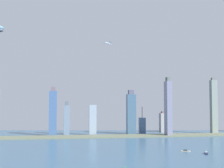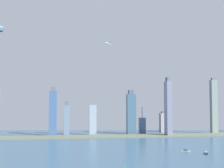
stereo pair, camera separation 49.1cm
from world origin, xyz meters
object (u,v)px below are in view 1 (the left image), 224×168
Objects in this scene: skyscraper_6 at (214,106)px; airplane at (108,43)px; skyscraper_0 at (142,126)px; boat_0 at (206,153)px; boat_5 at (186,151)px; skyscraper_5 at (131,113)px; skyscraper_4 at (93,120)px; skyscraper_8 at (168,108)px; channel_buoy_1 at (124,166)px; skyscraper_3 at (67,119)px; skyscraper_2 at (164,122)px; skyscraper_9 at (53,113)px.

skyscraper_6 is 343.63m from airplane.
skyscraper_0 is 4.70× the size of boat_0.
airplane is at bearing 146.87° from boat_5.
skyscraper_5 reaches higher than skyscraper_0.
skyscraper_4 is 328.15m from skyscraper_6.
skyscraper_5 is 0.80× the size of skyscraper_8.
skyscraper_8 reaches higher than channel_buoy_1.
boat_0 is 37.19m from boat_5.
skyscraper_3 is 5.64× the size of boat_0.
skyscraper_2 is 25.28× the size of channel_buoy_1.
skyscraper_0 is 466.27m from channel_buoy_1.
skyscraper_5 is at bearing 178.51° from airplane.
airplane is (90.59, -115.46, 181.77)m from skyscraper_3.
boat_0 is 6.62× the size of channel_buoy_1.
skyscraper_3 is at bearing 172.07° from skyscraper_5.
airplane is at bearing -129.62° from skyscraper_5.
skyscraper_5 is (102.02, 6.87, 16.09)m from skyscraper_4.
airplane is at bearing -141.76° from skyscraper_2.
skyscraper_6 reaches higher than skyscraper_2.
skyscraper_2 reaches higher than boat_5.
skyscraper_0 reaches higher than boat_0.
airplane is (-183.14, -144.31, 194.02)m from skyscraper_2.
skyscraper_6 is (224.15, -16.84, 18.47)m from skyscraper_5.
skyscraper_9 is 443.30m from channel_buoy_1.
skyscraper_3 is 50.60m from skyscraper_9.
skyscraper_5 is at bearing 3.85° from skyscraper_4.
skyscraper_9 reaches higher than skyscraper_3.
skyscraper_2 is 275.52m from skyscraper_3.
skyscraper_8 is (80.82, -60.18, 15.37)m from skyscraper_5.
skyscraper_4 is 0.63× the size of skyscraper_9.
skyscraper_8 is at bearing -16.26° from skyscraper_4.
skyscraper_9 is (-426.50, 8.72, -15.14)m from skyscraper_6.
skyscraper_6 is 1.03× the size of skyscraper_8.
boat_0 is (208.97, -373.51, -38.51)m from skyscraper_3.
skyscraper_5 is 7.59× the size of boat_0.
skyscraper_0 is 88.14m from skyscraper_2.
airplane is at bearing -51.88° from skyscraper_3.
skyscraper_6 reaches higher than skyscraper_9.
channel_buoy_1 is (58.21, -460.93, -38.78)m from skyscraper_3.
boat_5 is at bearing 42.37° from channel_buoy_1.
boat_0 reaches higher than channel_buoy_1.
skyscraper_6 reaches higher than skyscraper_4.
skyscraper_6 is 386.62m from boat_0.
skyscraper_8 reaches higher than boat_0.
skyscraper_8 is 1.19× the size of skyscraper_9.
skyscraper_2 is 3.82× the size of boat_0.
skyscraper_9 is at bearing -138.46° from skyscraper_3.
skyscraper_8 reaches higher than skyscraper_0.
skyscraper_5 is 202.54m from skyscraper_9.
skyscraper_8 is 9.77× the size of boat_5.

